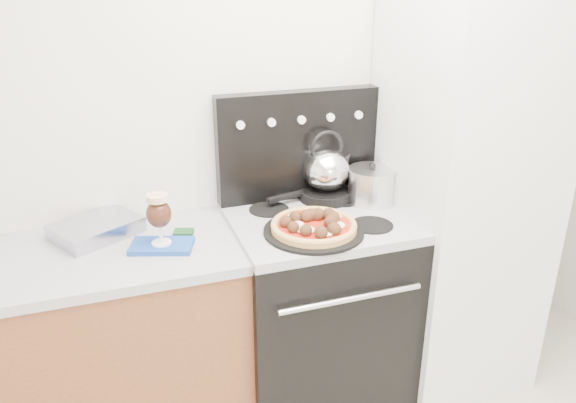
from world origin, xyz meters
name	(u,v)px	position (x,y,z in m)	size (l,w,h in m)	color
room_shell	(415,236)	(0.00, 0.29, 1.25)	(3.52, 3.01, 2.52)	beige
base_cabinet	(66,359)	(-1.02, 1.20, 0.43)	(1.45, 0.60, 0.86)	brown
countertop	(48,263)	(-1.02, 1.20, 0.88)	(1.48, 0.63, 0.04)	#ADADB5
stove_body	(317,311)	(0.08, 1.18, 0.44)	(0.76, 0.65, 0.88)	black
cooktop	(319,222)	(0.08, 1.18, 0.90)	(0.76, 0.65, 0.04)	#ADADB2
backguard	(298,145)	(0.08, 1.45, 1.17)	(0.76, 0.08, 0.50)	black
fridge	(460,194)	(0.78, 1.15, 0.95)	(0.64, 0.68, 1.90)	silver
foil_sheet	(97,228)	(-0.84, 1.35, 0.93)	(0.32, 0.24, 0.06)	silver
oven_mitt	(162,246)	(-0.60, 1.14, 0.91)	(0.24, 0.14, 0.02)	#1C46A3
beer_glass	(159,219)	(-0.60, 1.14, 1.03)	(0.10, 0.10, 0.21)	#361910
pizza_pan	(314,231)	(0.00, 1.04, 0.93)	(0.41, 0.41, 0.01)	black
pizza	(314,224)	(0.00, 1.04, 0.96)	(0.35, 0.35, 0.05)	#E4A95C
skillet	(326,195)	(0.19, 1.36, 0.94)	(0.25, 0.25, 0.04)	black
tea_kettle	(326,166)	(0.19, 1.36, 1.08)	(0.22, 0.22, 0.24)	silver
stock_pot	(371,186)	(0.37, 1.26, 1.00)	(0.21, 0.21, 0.15)	silver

